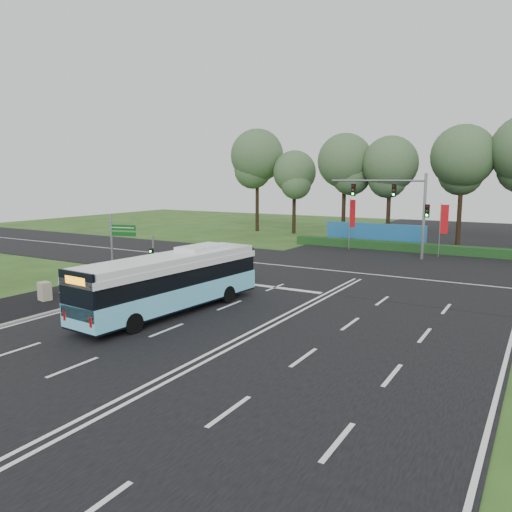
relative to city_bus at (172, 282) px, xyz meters
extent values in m
plane|color=#274A18|center=(5.01, 2.54, -1.58)|extent=(120.00, 120.00, 0.00)
cube|color=black|center=(5.01, 2.54, -1.56)|extent=(20.00, 120.00, 0.04)
cube|color=black|center=(5.01, 14.54, -1.55)|extent=(120.00, 14.00, 0.05)
cube|color=black|center=(-7.49, -0.46, -1.55)|extent=(5.00, 18.00, 0.06)
cube|color=gray|center=(-5.09, -0.46, -1.52)|extent=(0.25, 18.00, 0.12)
cube|color=#6CD5FA|center=(0.00, 0.02, -0.61)|extent=(3.12, 11.06, 1.00)
cube|color=black|center=(0.00, 0.02, -1.06)|extent=(3.09, 11.01, 0.27)
cube|color=black|center=(0.00, 0.02, 0.30)|extent=(3.02, 10.89, 0.86)
cube|color=white|center=(0.00, 0.02, 0.85)|extent=(3.12, 11.06, 0.32)
cube|color=white|center=(0.00, 0.02, 1.17)|extent=(3.04, 10.62, 0.32)
cube|color=white|center=(0.18, 2.28, 1.44)|extent=(1.66, 2.83, 0.23)
cube|color=black|center=(-0.42, -5.37, 0.35)|extent=(2.21, 0.29, 2.00)
cube|color=orange|center=(-0.42, -5.41, 0.99)|extent=(1.27, 0.16, 0.32)
cylinder|color=black|center=(-0.81, 3.18, -1.11)|extent=(0.33, 0.96, 0.95)
cylinder|color=black|center=(1.30, 3.02, -1.11)|extent=(0.33, 0.96, 0.95)
cylinder|color=black|center=(-1.32, -3.35, -1.11)|extent=(0.33, 0.96, 0.95)
cylinder|color=black|center=(0.79, -3.51, -1.11)|extent=(0.33, 0.96, 0.95)
cylinder|color=gray|center=(-5.55, 4.85, -0.05)|extent=(0.12, 0.12, 3.06)
cube|color=black|center=(-5.55, 4.67, 0.52)|extent=(0.28, 0.23, 0.35)
sphere|color=#19F233|center=(-5.55, 4.57, 0.52)|extent=(0.12, 0.12, 0.12)
cylinder|color=gray|center=(-7.22, 2.99, 0.64)|extent=(0.13, 0.13, 4.44)
cube|color=#0C4816|center=(-6.42, 3.20, 2.08)|extent=(1.63, 0.46, 0.33)
cube|color=#0C4816|center=(-6.42, 3.20, 1.69)|extent=(1.63, 0.46, 0.24)
cube|color=white|center=(-6.42, 3.16, 2.08)|extent=(1.51, 0.39, 0.04)
cube|color=#A6A086|center=(-7.53, -1.68, -1.05)|extent=(0.73, 0.64, 1.06)
cylinder|color=gray|center=(-0.15, 25.51, 0.80)|extent=(0.07, 0.07, 4.75)
cube|color=red|center=(0.16, 25.37, 1.80)|extent=(0.59, 0.30, 2.54)
cylinder|color=gray|center=(7.94, 25.01, 0.69)|extent=(0.07, 0.07, 4.54)
cube|color=red|center=(8.27, 25.04, 1.65)|extent=(0.61, 0.10, 2.42)
cylinder|color=gray|center=(7.01, 23.04, 1.92)|extent=(0.24, 0.24, 7.00)
cylinder|color=gray|center=(3.01, 23.04, 4.82)|extent=(8.00, 0.16, 0.16)
cube|color=black|center=(4.51, 23.04, 4.02)|extent=(0.32, 0.28, 1.05)
cube|color=black|center=(1.01, 23.04, 4.02)|extent=(0.32, 0.28, 1.05)
cube|color=black|center=(7.26, 23.04, 2.42)|extent=(0.32, 0.28, 1.05)
cube|color=#123314|center=(5.01, 27.04, -1.18)|extent=(22.00, 1.20, 0.80)
cube|color=#1D619E|center=(1.01, 29.54, -0.48)|extent=(10.00, 0.30, 2.20)
cylinder|color=black|center=(-15.89, 35.40, 2.85)|extent=(0.44, 0.44, 8.86)
sphere|color=#395C36|center=(-15.89, 35.40, 7.75)|extent=(6.53, 6.53, 6.53)
cylinder|color=black|center=(-10.68, 35.26, 1.88)|extent=(0.44, 0.44, 6.92)
sphere|color=#395C36|center=(-10.68, 35.26, 5.71)|extent=(5.10, 5.10, 5.10)
cylinder|color=black|center=(-3.70, 33.33, 2.43)|extent=(0.44, 0.44, 8.01)
sphere|color=#395C36|center=(-3.70, 33.33, 6.86)|extent=(5.91, 5.91, 5.91)
cylinder|color=black|center=(1.31, 33.04, 2.26)|extent=(0.44, 0.44, 7.67)
sphere|color=#395C36|center=(1.31, 33.04, 6.49)|extent=(5.65, 5.65, 5.65)
cylinder|color=black|center=(8.13, 33.68, 2.55)|extent=(0.44, 0.44, 8.25)
sphere|color=#395C36|center=(8.13, 33.68, 7.11)|extent=(6.08, 6.08, 6.08)
camera|label=1|loc=(15.77, -18.60, 5.07)|focal=35.00mm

